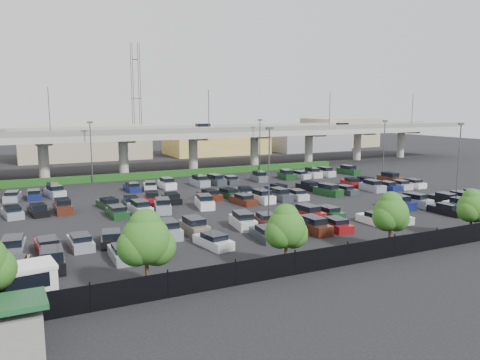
# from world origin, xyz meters

# --- Properties ---
(ground) EXTENTS (280.00, 280.00, 0.00)m
(ground) POSITION_xyz_m (0.00, 0.00, 0.00)
(ground) COLOR black
(overpass) EXTENTS (150.00, 13.00, 15.80)m
(overpass) POSITION_xyz_m (-0.21, 31.99, 6.97)
(overpass) COLOR #9C9C94
(overpass) RESTS_ON ground
(hedge) EXTENTS (66.00, 1.60, 1.10)m
(hedge) POSITION_xyz_m (0.00, 25.00, 0.55)
(hedge) COLOR #113C12
(hedge) RESTS_ON ground
(fence) EXTENTS (70.00, 0.10, 2.00)m
(fence) POSITION_xyz_m (-0.05, -28.00, 0.90)
(fence) COLOR black
(fence) RESTS_ON ground
(tree_row) EXTENTS (65.07, 3.66, 5.94)m
(tree_row) POSITION_xyz_m (0.70, -26.53, 3.52)
(tree_row) COLOR #332316
(tree_row) RESTS_ON ground
(parked_cars) EXTENTS (62.83, 41.58, 1.67)m
(parked_cars) POSITION_xyz_m (-0.05, -3.53, 0.63)
(parked_cars) COLOR black
(parked_cars) RESTS_ON ground
(light_poles) EXTENTS (66.90, 48.38, 10.30)m
(light_poles) POSITION_xyz_m (-4.13, 2.00, 6.24)
(light_poles) COLOR #47474C
(light_poles) RESTS_ON ground
(distant_buildings) EXTENTS (138.00, 24.00, 9.00)m
(distant_buildings) POSITION_xyz_m (12.38, 61.81, 3.74)
(distant_buildings) COLOR gray
(distant_buildings) RESTS_ON ground
(comm_tower) EXTENTS (2.40, 2.40, 30.00)m
(comm_tower) POSITION_xyz_m (4.00, 74.00, 15.61)
(comm_tower) COLOR #47474C
(comm_tower) RESTS_ON ground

